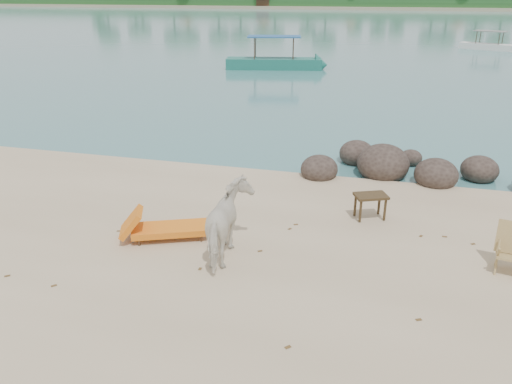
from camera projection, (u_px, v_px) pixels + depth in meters
water at (385, 18)px, 89.19m from camera, size 400.00×400.00×0.00m
far_shore at (391, 5)px, 160.77m from camera, size 420.00×90.00×1.40m
boulders at (400, 167)px, 13.99m from camera, size 6.31×2.85×1.09m
cow at (229, 225)px, 9.42m from camera, size 1.00×1.79×1.44m
side_table at (370, 208)px, 11.21m from camera, size 0.83×0.70×0.57m
lounge_chair at (170, 226)px, 10.33m from camera, size 2.04×1.38×0.58m
boat_near at (274, 42)px, 32.21m from camera, size 7.12×2.92×3.38m
boat_mid at (490, 34)px, 42.68m from camera, size 5.22×3.33×2.56m
dead_leaves at (276, 259)px, 9.63m from camera, size 8.46×4.38×0.00m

